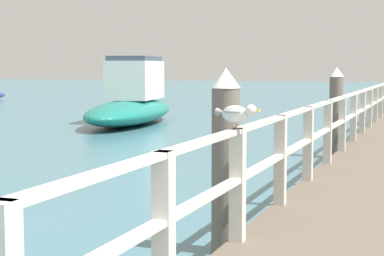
% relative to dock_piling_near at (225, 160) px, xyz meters
% --- Properties ---
extents(pier_railing, '(0.12, 22.82, 0.98)m').
position_rel_dock_piling_near_xyz_m(pier_railing, '(0.38, 7.26, 0.04)').
color(pier_railing, beige).
rests_on(pier_railing, pier_deck).
extents(dock_piling_near, '(0.29, 0.29, 1.86)m').
position_rel_dock_piling_near_xyz_m(dock_piling_near, '(0.00, 0.00, 0.00)').
color(dock_piling_near, '#6B6056').
rests_on(dock_piling_near, ground_plane).
extents(dock_piling_far, '(0.29, 0.29, 1.86)m').
position_rel_dock_piling_near_xyz_m(dock_piling_far, '(0.00, 7.48, 0.00)').
color(dock_piling_far, '#6B6056').
rests_on(dock_piling_far, ground_plane).
extents(seagull_foreground, '(0.45, 0.26, 0.21)m').
position_rel_dock_piling_near_xyz_m(seagull_foreground, '(0.39, -0.93, 0.54)').
color(seagull_foreground, white).
rests_on(seagull_foreground, pier_railing).
extents(boat_1, '(3.35, 7.15, 2.21)m').
position_rel_dock_piling_near_xyz_m(boat_1, '(-7.47, 13.28, -0.20)').
color(boat_1, '#197266').
rests_on(boat_1, ground_plane).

